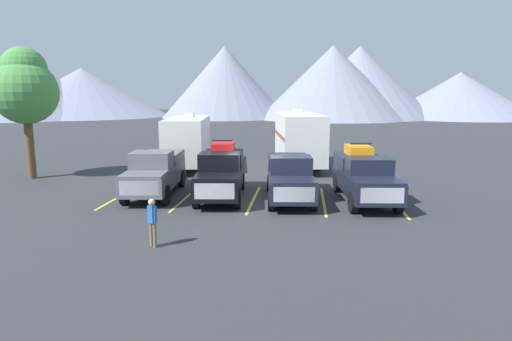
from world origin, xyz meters
name	(u,v)px	position (x,y,z in m)	size (l,w,h in m)	color
ground_plane	(252,202)	(0.00, 0.00, 0.00)	(240.00, 240.00, 0.00)	#2D3033
pickup_truck_a	(156,172)	(-4.91, 1.01, 1.14)	(2.54, 5.88, 2.20)	#595B60
pickup_truck_b	(221,172)	(-1.61, 0.88, 1.22)	(2.52, 5.87, 2.67)	black
pickup_truck_c	(290,176)	(1.67, 0.67, 1.10)	(2.51, 5.67, 2.14)	black
pickup_truck_d	(364,175)	(5.10, 0.89, 1.20)	(2.59, 5.99, 2.60)	black
lot_stripe_a	(121,196)	(-6.51, 0.50, 0.00)	(0.12, 5.50, 0.01)	gold
lot_stripe_b	(186,197)	(-3.26, 0.50, 0.00)	(0.12, 5.50, 0.01)	gold
lot_stripe_c	(254,199)	(0.00, 0.50, 0.00)	(0.12, 5.50, 0.01)	gold
lot_stripe_d	(323,201)	(3.26, 0.50, 0.00)	(0.12, 5.50, 0.01)	gold
lot_stripe_e	(396,203)	(6.51, 0.50, 0.00)	(0.12, 5.50, 0.01)	gold
camper_trailer_a	(188,139)	(-5.37, 8.86, 1.93)	(3.50, 8.84, 3.64)	silver
camper_trailer_b	(299,138)	(1.99, 9.50, 2.06)	(3.60, 8.52, 3.90)	white
person_a	(152,219)	(-2.49, -6.31, 0.92)	(0.32, 0.28, 1.60)	#726047
tree_a	(25,87)	(-13.57, 4.29, 5.28)	(3.64, 3.64, 7.55)	brown
mountain_ridge	(274,86)	(-3.99, 73.18, 6.56)	(164.20, 48.39, 14.82)	gray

